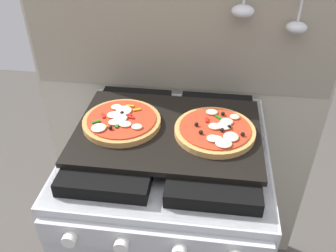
{
  "coord_description": "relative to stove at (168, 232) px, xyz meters",
  "views": [
    {
      "loc": [
        0.11,
        -0.86,
        1.54
      ],
      "look_at": [
        0.0,
        0.0,
        0.93
      ],
      "focal_mm": 38.98,
      "sensor_mm": 36.0,
      "label": 1
    }
  ],
  "objects": [
    {
      "name": "pizza_left",
      "position": [
        -0.14,
        0.01,
        0.48
      ],
      "size": [
        0.23,
        0.23,
        0.03
      ],
      "color": "#C18947",
      "rests_on": "baking_tray"
    },
    {
      "name": "pizza_right",
      "position": [
        0.14,
        -0.01,
        0.48
      ],
      "size": [
        0.23,
        0.23,
        0.03
      ],
      "color": "tan",
      "rests_on": "baking_tray"
    },
    {
      "name": "kitchen_backsplash",
      "position": [
        0.0,
        0.34,
        0.34
      ],
      "size": [
        1.1,
        0.09,
        1.55
      ],
      "color": "#B2A893",
      "rests_on": "ground_plane"
    },
    {
      "name": "baking_tray",
      "position": [
        0.0,
        0.0,
        0.46
      ],
      "size": [
        0.54,
        0.38,
        0.02
      ],
      "primitive_type": "cube",
      "color": "black",
      "rests_on": "stove"
    },
    {
      "name": "stove",
      "position": [
        0.0,
        0.0,
        0.0
      ],
      "size": [
        0.6,
        0.64,
        0.9
      ],
      "color": "#B7BABF",
      "rests_on": "ground_plane"
    }
  ]
}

